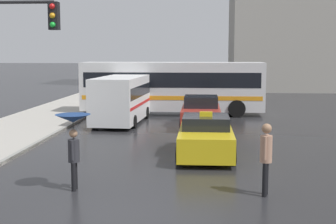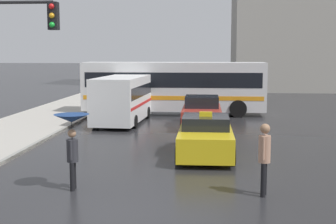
% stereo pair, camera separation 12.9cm
% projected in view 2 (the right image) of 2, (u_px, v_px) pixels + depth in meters
% --- Properties ---
extents(taxi, '(1.91, 4.05, 1.55)m').
position_uv_depth(taxi, '(205.00, 137.00, 16.11)').
color(taxi, gold).
rests_on(taxi, ground_plane).
extents(sedan_red, '(1.91, 4.00, 1.48)m').
position_uv_depth(sedan_red, '(202.00, 113.00, 22.44)').
color(sedan_red, '#A52D23').
rests_on(sedan_red, ground_plane).
extents(ambulance_van, '(2.33, 5.79, 2.35)m').
position_uv_depth(ambulance_van, '(123.00, 97.00, 23.77)').
color(ambulance_van, white).
rests_on(ambulance_van, ground_plane).
extents(city_bus, '(10.42, 2.71, 3.00)m').
position_uv_depth(city_bus, '(174.00, 85.00, 27.15)').
color(city_bus, silver).
rests_on(city_bus, ground_plane).
extents(pedestrian_with_umbrella, '(0.91, 0.91, 1.99)m').
position_uv_depth(pedestrian_with_umbrella, '(72.00, 132.00, 12.02)').
color(pedestrian_with_umbrella, black).
rests_on(pedestrian_with_umbrella, ground_plane).
extents(pedestrian_man, '(0.37, 0.45, 1.82)m').
position_uv_depth(pedestrian_man, '(264.00, 153.00, 11.56)').
color(pedestrian_man, black).
rests_on(pedestrian_man, ground_plane).
extents(traffic_light, '(2.96, 0.38, 5.31)m').
position_uv_depth(traffic_light, '(3.00, 49.00, 13.83)').
color(traffic_light, black).
rests_on(traffic_light, ground_plane).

